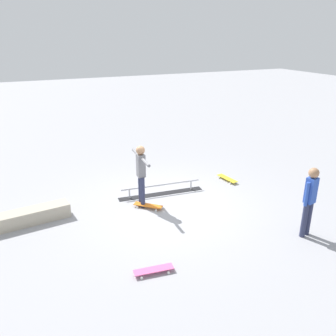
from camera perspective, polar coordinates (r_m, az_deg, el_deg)
name	(u,v)px	position (r m, az deg, el deg)	size (l,w,h in m)	color
ground_plane	(167,205)	(9.73, -0.22, -6.08)	(60.00, 60.00, 0.00)	#9E9EA3
grind_rail	(161,190)	(10.33, -1.14, -3.56)	(2.55, 0.48, 0.32)	black
skate_ledge	(31,216)	(9.47, -21.35, -7.28)	(1.87, 0.45, 0.36)	#B2A893
skater_main	(141,172)	(9.33, -4.41, -0.62)	(0.24, 1.39, 1.72)	#2D3351
skateboard_main	(148,205)	(9.58, -3.25, -6.11)	(0.72, 0.70, 0.09)	orange
bystander_blue_shirt	(310,198)	(8.56, 22.08, -4.61)	(0.39, 0.24, 1.70)	#2D3351
loose_skateboard_yellow	(227,178)	(11.44, 9.61, -1.68)	(0.34, 0.82, 0.09)	yellow
loose_skateboard_pink	(154,270)	(7.22, -2.35, -16.22)	(0.82, 0.33, 0.09)	#E05993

